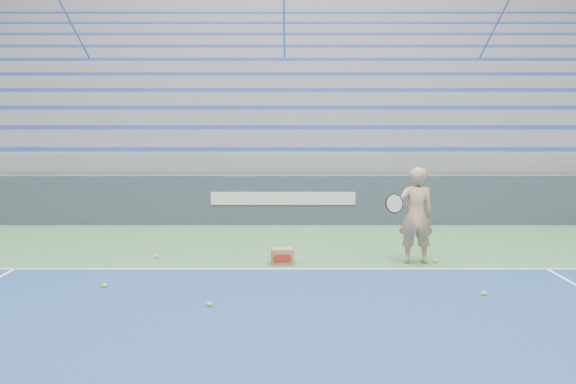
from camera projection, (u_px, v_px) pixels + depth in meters
name	position (u px, v px, depth m)	size (l,w,h in m)	color
sponsor_barrier	(283.00, 200.00, 12.56)	(30.00, 0.32, 1.10)	#364153
bleachers	(285.00, 120.00, 18.02)	(31.00, 9.15, 7.30)	gray
tennis_player	(415.00, 215.00, 8.98)	(0.90, 0.82, 1.56)	tan
ball_box	(282.00, 256.00, 8.99)	(0.37, 0.31, 0.26)	#976D49
tennis_ball_0	(436.00, 261.00, 9.08)	(0.07, 0.07, 0.07)	#C2EF31
tennis_ball_1	(484.00, 294.00, 7.32)	(0.07, 0.07, 0.07)	#C2EF31
tennis_ball_2	(157.00, 256.00, 9.40)	(0.07, 0.07, 0.07)	#C2EF31
tennis_ball_3	(209.00, 304.00, 6.89)	(0.07, 0.07, 0.07)	#C2EF31
tennis_ball_4	(104.00, 286.00, 7.69)	(0.07, 0.07, 0.07)	#C2EF31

